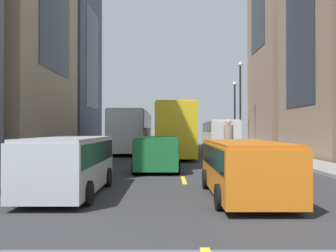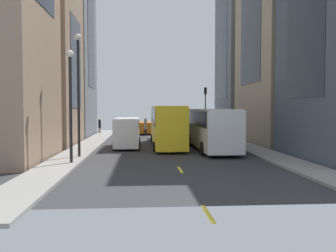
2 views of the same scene
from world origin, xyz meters
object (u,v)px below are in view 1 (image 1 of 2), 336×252
delivery_van_white (221,134)px  car_silver_1 (70,161)px  car_green_0 (158,151)px  pedestrian_crossing_mid (229,148)px  city_bus_white (133,128)px  car_orange_2 (245,164)px  streetcar_yellow (175,126)px

delivery_van_white → car_silver_1: bearing=-112.7°
car_green_0 → car_silver_1: bearing=-112.1°
car_green_0 → pedestrian_crossing_mid: bearing=-47.7°
delivery_van_white → pedestrian_crossing_mid: bearing=-97.2°
city_bus_white → delivery_van_white: bearing=-17.6°
car_orange_2 → pedestrian_crossing_mid: pedestrian_crossing_mid is taller
car_orange_2 → pedestrian_crossing_mid: (0.14, 3.29, 0.29)m
streetcar_yellow → car_green_0: size_ratio=3.00×
delivery_van_white → car_green_0: (-4.48, -10.52, -0.60)m
streetcar_yellow → pedestrian_crossing_mid: 12.87m
car_silver_1 → car_orange_2: size_ratio=0.98×
car_green_0 → car_silver_1: (-2.38, -5.87, 0.07)m
car_green_0 → car_orange_2: (2.64, -6.33, 0.01)m
streetcar_yellow → delivery_van_white: streetcar_yellow is taller
pedestrian_crossing_mid → delivery_van_white: bearing=48.0°
delivery_van_white → car_green_0: delivery_van_white is taller
streetcar_yellow → car_silver_1: streetcar_yellow is taller
car_green_0 → car_orange_2: bearing=-67.4°
city_bus_white → delivery_van_white: size_ratio=1.87×
car_green_0 → car_orange_2: 6.86m
delivery_van_white → pedestrian_crossing_mid: 13.68m
car_silver_1 → car_orange_2: car_silver_1 is taller
streetcar_yellow → car_silver_1: size_ratio=2.63×
streetcar_yellow → city_bus_white: bearing=138.2°
car_silver_1 → pedestrian_crossing_mid: pedestrian_crossing_mid is taller
car_green_0 → car_silver_1: 6.33m
streetcar_yellow → car_orange_2: 16.13m
city_bus_white → streetcar_yellow: size_ratio=0.92×
car_green_0 → streetcar_yellow: bearing=84.2°
streetcar_yellow → pedestrian_crossing_mid: bearing=-82.0°
city_bus_white → car_green_0: (2.43, -12.72, -1.09)m
city_bus_white → car_orange_2: bearing=-75.1°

